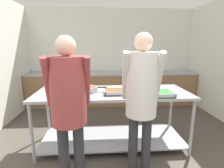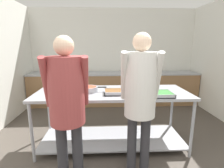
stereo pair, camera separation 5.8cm
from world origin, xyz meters
TOP-DOWN VIEW (x-y plane):
  - wall_rear at (0.00, 4.26)m, footprint 4.77×0.06m
  - back_counter at (0.00, 3.89)m, footprint 4.61×0.65m
  - serving_counter at (-0.15, 1.76)m, footprint 2.38×0.88m
  - plate_stack at (-0.89, 1.66)m, footprint 0.24×0.24m
  - sauce_pan at (-0.52, 1.77)m, footprint 0.42×0.28m
  - serving_tray_roast at (-0.03, 1.64)m, footprint 0.49×0.28m
  - serving_tray_vegetables at (0.48, 1.50)m, footprint 0.46×0.31m
  - guest_serving_left at (0.14, 1.06)m, footprint 0.49×0.38m
  - guest_serving_right at (-0.68, 0.94)m, footprint 0.51×0.39m
  - water_bottle at (1.16, 3.88)m, footprint 0.08×0.08m

SIDE VIEW (x-z plane):
  - back_counter at x=0.00m, z-range 0.00..0.90m
  - serving_counter at x=-0.15m, z-range 0.16..1.09m
  - serving_tray_roast at x=-0.03m, z-range 0.92..0.98m
  - serving_tray_vegetables at x=0.48m, z-range 0.92..0.98m
  - plate_stack at x=-0.89m, z-range 0.92..1.00m
  - sauce_pan at x=-0.52m, z-range 0.93..1.01m
  - water_bottle at x=1.16m, z-range 0.88..1.16m
  - guest_serving_right at x=-0.68m, z-range 0.20..1.94m
  - guest_serving_left at x=0.14m, z-range 0.21..1.99m
  - wall_rear at x=0.00m, z-range 0.00..2.65m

